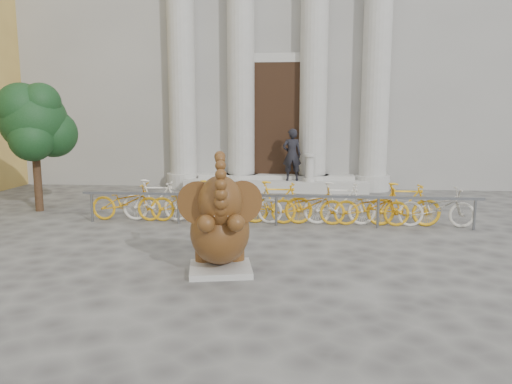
# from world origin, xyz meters

# --- Properties ---
(ground) EXTENTS (80.00, 80.00, 0.00)m
(ground) POSITION_xyz_m (0.00, 0.00, 0.00)
(ground) COLOR #474442
(ground) RESTS_ON ground
(classical_building) EXTENTS (22.00, 10.70, 12.00)m
(classical_building) POSITION_xyz_m (0.00, 14.93, 5.98)
(classical_building) COLOR gray
(classical_building) RESTS_ON ground
(entrance_steps) EXTENTS (6.00, 1.20, 0.36)m
(entrance_steps) POSITION_xyz_m (0.00, 9.40, 0.18)
(entrance_steps) COLOR #A8A59E
(entrance_steps) RESTS_ON ground
(elephant_statue) EXTENTS (1.31, 1.55, 1.99)m
(elephant_statue) POSITION_xyz_m (-0.39, 0.73, 0.73)
(elephant_statue) COLOR #A8A59E
(elephant_statue) RESTS_ON ground
(bike_rack) EXTENTS (9.15, 0.53, 1.00)m
(bike_rack) POSITION_xyz_m (0.31, 4.44, 0.50)
(bike_rack) COLOR slate
(bike_rack) RESTS_ON ground
(tree) EXTENTS (1.91, 1.74, 3.32)m
(tree) POSITION_xyz_m (-5.97, 5.31, 2.31)
(tree) COLOR #332114
(tree) RESTS_ON ground
(pedestrian) EXTENTS (0.67, 0.49, 1.69)m
(pedestrian) POSITION_xyz_m (0.53, 9.24, 1.21)
(pedestrian) COLOR black
(pedestrian) RESTS_ON entrance_steps
(balustrade_post) EXTENTS (0.37, 0.37, 0.90)m
(balustrade_post) POSITION_xyz_m (1.10, 9.10, 0.78)
(balustrade_post) COLOR #A8A59E
(balustrade_post) RESTS_ON entrance_steps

